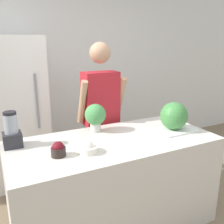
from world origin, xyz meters
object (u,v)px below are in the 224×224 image
Objects in this scene: bowl_cream at (88,148)px; potted_plant at (95,116)px; blender at (12,132)px; person at (101,118)px; bowl_cherries at (58,150)px; watermelon at (174,116)px; refrigerator at (15,112)px.

potted_plant is (0.25, 0.43, 0.13)m from bowl_cream.
blender is at bearing -177.99° from potted_plant.
person is 5.74× the size of blender.
bowl_cherries is 0.43× the size of potted_plant.
watermelon reaches higher than bowl_cream.
refrigerator reaches higher than watermelon.
person is at bearing 46.45° from bowl_cherries.
person is 0.83m from watermelon.
blender is (-0.98, -0.36, 0.11)m from person.
watermelon reaches higher than bowl_cherries.
refrigerator is 6.66× the size of watermelon.
potted_plant is at bearing 155.40° from watermelon.
blender is (-0.29, 0.36, 0.08)m from bowl_cherries.
refrigerator is 1.11m from blender.
blender is 0.77m from potted_plant.
person is 0.42m from potted_plant.
refrigerator is 11.60× the size of bowl_cream.
refrigerator reaches higher than bowl_cream.
refrigerator is at bearing 104.73° from bowl_cream.
refrigerator is at bearing 120.92° from potted_plant.
bowl_cherries reaches higher than bowl_cream.
refrigerator reaches higher than person.
potted_plant reaches higher than bowl_cherries.
potted_plant is at bearing -59.08° from refrigerator.
watermelon is at bearing -11.33° from blender.
watermelon is 0.90× the size of blender.
refrigerator reaches higher than blender.
refrigerator is at bearing 96.45° from bowl_cherries.
potted_plant is (0.64, -1.07, 0.14)m from refrigerator.
potted_plant is (-0.21, -0.33, 0.14)m from person.
potted_plant is at bearing 2.01° from blender.
bowl_cherries is at bearing -83.55° from refrigerator.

